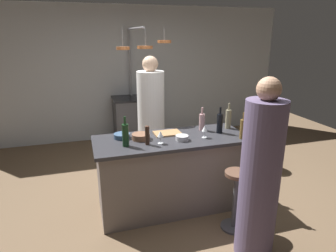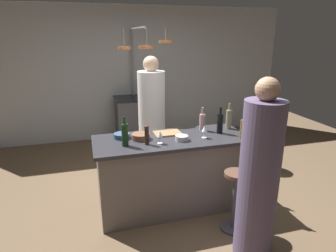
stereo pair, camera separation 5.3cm
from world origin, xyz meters
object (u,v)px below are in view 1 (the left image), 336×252
at_px(stove_range, 134,120).
at_px(wine_glass_near_left_guest, 160,135).
at_px(potted_plant, 263,150).
at_px(wine_bottle_red, 125,135).
at_px(chef, 151,125).
at_px(guest_right, 260,178).
at_px(wine_bottle_dark, 220,123).
at_px(mixing_bowl_steel, 182,138).
at_px(bar_stool_right, 235,198).
at_px(wine_bottle_white, 228,119).
at_px(pepper_mill, 147,135).
at_px(mixing_bowl_wooden, 141,137).
at_px(cutting_board, 167,133).
at_px(mixing_bowl_blue, 122,136).
at_px(wine_bottle_amber, 243,129).
at_px(wine_glass_near_right_guest, 205,129).
at_px(wine_bottle_rose, 202,122).

height_order(stove_range, wine_glass_near_left_guest, wine_glass_near_left_guest).
xyz_separation_m(potted_plant, wine_bottle_red, (-2.26, -0.73, 0.73)).
distance_m(chef, guest_right, 1.91).
distance_m(wine_bottle_dark, mixing_bowl_steel, 0.55).
xyz_separation_m(bar_stool_right, wine_bottle_white, (0.28, 0.77, 0.65)).
bearing_deg(wine_bottle_white, pepper_mill, -166.20).
relative_size(chef, mixing_bowl_wooden, 8.64).
height_order(cutting_board, mixing_bowl_wooden, mixing_bowl_wooden).
relative_size(guest_right, wine_bottle_red, 5.23).
relative_size(wine_glass_near_left_guest, mixing_bowl_blue, 0.78).
xyz_separation_m(wine_bottle_amber, wine_glass_near_right_guest, (-0.41, 0.15, -0.01)).
height_order(wine_bottle_rose, mixing_bowl_blue, wine_bottle_rose).
relative_size(bar_stool_right, mixing_bowl_wooden, 3.30).
distance_m(wine_bottle_rose, mixing_bowl_wooden, 0.81).
distance_m(chef, wine_bottle_amber, 1.37).
bearing_deg(guest_right, stove_range, 98.65).
height_order(chef, pepper_mill, chef).
bearing_deg(wine_bottle_white, chef, 141.50).
bearing_deg(wine_glass_near_right_guest, wine_bottle_red, -179.97).
distance_m(bar_stool_right, mixing_bowl_blue, 1.44).
bearing_deg(wine_bottle_dark, mixing_bowl_steel, -167.43).
bearing_deg(wine_glass_near_right_guest, guest_right, -79.85).
relative_size(wine_glass_near_left_guest, mixing_bowl_wooden, 0.71).
height_order(wine_bottle_white, mixing_bowl_wooden, wine_bottle_white).
bearing_deg(potted_plant, mixing_bowl_wooden, -164.59).
distance_m(cutting_board, wine_bottle_white, 0.82).
relative_size(guest_right, cutting_board, 5.38).
height_order(cutting_board, wine_bottle_rose, wine_bottle_rose).
xyz_separation_m(wine_glass_near_left_guest, mixing_bowl_steel, (0.27, 0.04, -0.08)).
distance_m(bar_stool_right, guest_right, 0.57).
xyz_separation_m(cutting_board, wine_bottle_rose, (0.45, 0.01, 0.10)).
height_order(wine_bottle_amber, wine_glass_near_left_guest, wine_bottle_amber).
height_order(wine_bottle_dark, mixing_bowl_steel, wine_bottle_dark).
bearing_deg(wine_bottle_amber, wine_bottle_dark, 121.44).
relative_size(potted_plant, wine_glass_near_right_guest, 3.56).
height_order(potted_plant, mixing_bowl_steel, mixing_bowl_steel).
distance_m(mixing_bowl_blue, mixing_bowl_wooden, 0.23).
bearing_deg(bar_stool_right, wine_glass_near_right_guest, 107.14).
xyz_separation_m(stove_range, cutting_board, (-0.01, -2.30, 0.46)).
xyz_separation_m(wine_bottle_amber, wine_bottle_rose, (-0.33, 0.42, -0.01)).
distance_m(pepper_mill, wine_glass_near_left_guest, 0.14).
bearing_deg(wine_glass_near_left_guest, wine_glass_near_right_guest, 4.06).
xyz_separation_m(bar_stool_right, mixing_bowl_wooden, (-0.88, 0.68, 0.56)).
bearing_deg(mixing_bowl_steel, wine_bottle_red, 179.77).
xyz_separation_m(stove_range, wine_glass_near_left_guest, (-0.18, -2.59, 0.56)).
bearing_deg(wine_bottle_red, cutting_board, 25.43).
bearing_deg(wine_glass_near_right_guest, cutting_board, 145.15).
relative_size(cutting_board, mixing_bowl_steel, 2.17).
relative_size(potted_plant, wine_bottle_red, 1.58).
height_order(potted_plant, wine_bottle_red, wine_bottle_red).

